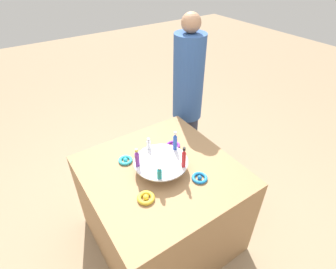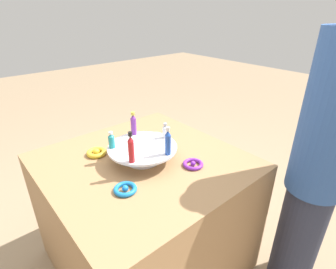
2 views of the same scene
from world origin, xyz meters
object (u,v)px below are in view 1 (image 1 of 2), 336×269
at_px(bottle_blue, 175,141).
at_px(bottle_teal, 159,173).
at_px(ribbon_bow_purple, 173,145).
at_px(person_figure, 187,103).
at_px(ribbon_bow_blue, 200,178).
at_px(bottle_clear, 149,144).
at_px(ribbon_bow_gold, 146,198).
at_px(ribbon_bow_teal, 125,160).
at_px(bottle_purple, 137,158).
at_px(display_stand, 161,163).
at_px(bottle_red, 184,158).

bearing_deg(bottle_blue, bottle_teal, 36.23).
xyz_separation_m(bottle_blue, ribbon_bow_purple, (-0.06, -0.11, -0.14)).
bearing_deg(person_figure, bottle_teal, 1.99).
xyz_separation_m(ribbon_bow_blue, person_figure, (-0.49, -0.77, 0.04)).
xyz_separation_m(bottle_clear, ribbon_bow_gold, (0.21, 0.31, -0.11)).
bearing_deg(bottle_clear, bottle_blue, 144.23).
height_order(bottle_clear, ribbon_bow_teal, bottle_clear).
bearing_deg(ribbon_bow_purple, bottle_purple, 17.68).
bearing_deg(bottle_blue, ribbon_bow_blue, 93.23).
relative_size(ribbon_bow_purple, person_figure, 0.07).
relative_size(bottle_teal, ribbon_bow_blue, 0.85).
bearing_deg(person_figure, ribbon_bow_purple, 1.61).
distance_m(display_stand, bottle_clear, 0.16).
xyz_separation_m(bottle_clear, person_figure, (-0.65, -0.41, -0.07)).
relative_size(bottle_purple, ribbon_bow_blue, 1.29).
height_order(bottle_teal, person_figure, person_figure).
bearing_deg(ribbon_bow_gold, ribbon_bow_blue, 172.38).
height_order(bottle_red, ribbon_bow_gold, bottle_red).
distance_m(ribbon_bow_teal, ribbon_bow_blue, 0.52).
height_order(display_stand, bottle_teal, bottle_teal).
bearing_deg(bottle_purple, bottle_clear, -143.77).
xyz_separation_m(bottle_teal, ribbon_bow_purple, (-0.30, -0.28, -0.11)).
xyz_separation_m(display_stand, ribbon_bow_teal, (0.16, -0.21, -0.05)).
xyz_separation_m(ribbon_bow_purple, ribbon_bow_blue, (0.05, 0.37, 0.00)).
bearing_deg(bottle_red, ribbon_bow_purple, -112.75).
bearing_deg(bottle_red, ribbon_bow_gold, 6.93).
bearing_deg(bottle_red, bottle_blue, -107.77).
relative_size(bottle_blue, ribbon_bow_gold, 1.34).
bearing_deg(bottle_teal, bottle_purple, -71.77).
height_order(bottle_purple, ribbon_bow_teal, bottle_purple).
bearing_deg(bottle_purple, bottle_blue, -179.77).
xyz_separation_m(bottle_clear, ribbon_bow_teal, (0.16, -0.06, -0.11)).
xyz_separation_m(bottle_purple, bottle_blue, (-0.29, -0.00, 0.00)).
xyz_separation_m(ribbon_bow_gold, ribbon_bow_blue, (-0.37, 0.05, -0.00)).
xyz_separation_m(bottle_purple, bottle_teal, (-0.06, 0.17, -0.02)).
distance_m(display_stand, ribbon_bow_blue, 0.27).
distance_m(bottle_clear, bottle_teal, 0.29).
height_order(bottle_purple, ribbon_bow_gold, bottle_purple).
distance_m(bottle_teal, ribbon_bow_gold, 0.17).
distance_m(display_stand, person_figure, 0.85).
bearing_deg(bottle_clear, bottle_purple, 36.23).
bearing_deg(bottle_clear, person_figure, -147.65).
xyz_separation_m(bottle_teal, ribbon_bow_blue, (-0.25, 0.08, -0.11)).
relative_size(bottle_teal, ribbon_bow_gold, 0.82).
distance_m(bottle_teal, ribbon_bow_blue, 0.28).
bearing_deg(bottle_red, bottle_teal, 0.23).
relative_size(bottle_teal, bottle_red, 0.58).
relative_size(ribbon_bow_teal, ribbon_bow_gold, 0.92).
distance_m(display_stand, bottle_purple, 0.17).
distance_m(bottle_clear, ribbon_bow_teal, 0.20).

